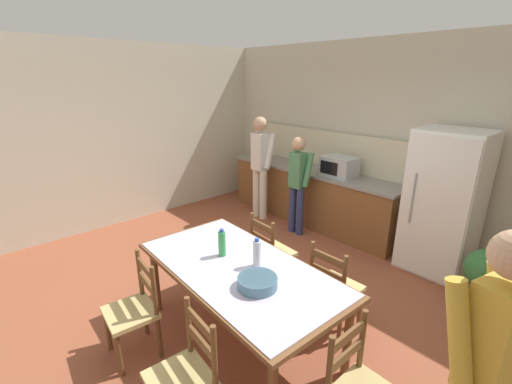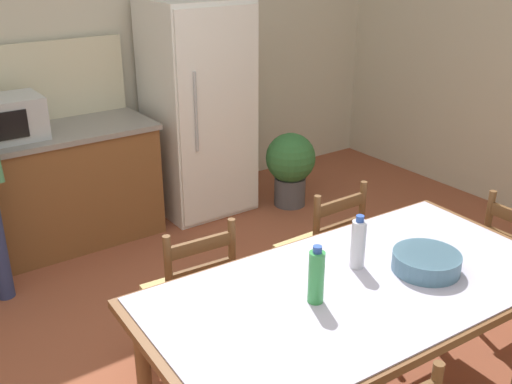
{
  "view_description": "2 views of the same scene",
  "coord_description": "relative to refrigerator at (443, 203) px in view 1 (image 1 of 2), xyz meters",
  "views": [
    {
      "loc": [
        2.33,
        -2.14,
        2.37
      ],
      "look_at": [
        -0.28,
        0.24,
        1.17
      ],
      "focal_mm": 24.0,
      "sensor_mm": 36.0,
      "label": 1
    },
    {
      "loc": [
        -1.47,
        -2.1,
        2.23
      ],
      "look_at": [
        0.14,
        0.16,
        1.05
      ],
      "focal_mm": 42.0,
      "sensor_mm": 36.0,
      "label": 2
    }
  ],
  "objects": [
    {
      "name": "chair_side_far_left",
      "position": [
        -1.14,
        -1.84,
        -0.46
      ],
      "size": [
        0.45,
        0.43,
        0.91
      ],
      "rotation": [
        0.0,
        0.0,
        3.07
      ],
      "color": "brown",
      "rests_on": "ground"
    },
    {
      "name": "bottle_off_centre",
      "position": [
        -0.62,
        -2.53,
        0.0
      ],
      "size": [
        0.07,
        0.07,
        0.27
      ],
      "color": "silver",
      "rests_on": "dining_table"
    },
    {
      "name": "microwave",
      "position": [
        -1.54,
        0.02,
        0.17
      ],
      "size": [
        0.5,
        0.39,
        0.3
      ],
      "color": "#B2B7BC",
      "rests_on": "kitchen_counter"
    },
    {
      "name": "chair_side_near_right",
      "position": [
        -0.3,
        -3.48,
        -0.46
      ],
      "size": [
        0.46,
        0.44,
        0.91
      ],
      "rotation": [
        0.0,
        0.0,
        -0.09
      ],
      "color": "brown",
      "rests_on": "ground"
    },
    {
      "name": "person_at_sink",
      "position": [
        -2.77,
        -0.48,
        0.09
      ],
      "size": [
        0.44,
        0.3,
        1.75
      ],
      "rotation": [
        0.0,
        0.0,
        1.57
      ],
      "color": "silver",
      "rests_on": "ground"
    },
    {
      "name": "chair_side_far_right",
      "position": [
        -0.23,
        -1.88,
        -0.46
      ],
      "size": [
        0.42,
        0.4,
        0.91
      ],
      "rotation": [
        0.0,
        0.0,
        3.14
      ],
      "color": "brown",
      "rests_on": "ground"
    },
    {
      "name": "counter_splashback",
      "position": [
        -2.07,
        0.35,
        0.32
      ],
      "size": [
        3.12,
        0.03,
        0.6
      ],
      "primitive_type": "cube",
      "color": "beige",
      "rests_on": "kitchen_counter"
    },
    {
      "name": "serving_bowl",
      "position": [
        -0.37,
        -2.75,
        -0.07
      ],
      "size": [
        0.32,
        0.32,
        0.09
      ],
      "color": "slate",
      "rests_on": "dining_table"
    },
    {
      "name": "ground_plane",
      "position": [
        -0.99,
        -2.19,
        -0.9
      ],
      "size": [
        8.32,
        8.32,
        0.0
      ],
      "primitive_type": "plane",
      "color": "brown"
    },
    {
      "name": "refrigerator",
      "position": [
        0.0,
        0.0,
        0.0
      ],
      "size": [
        0.77,
        0.73,
        1.8
      ],
      "color": "white",
      "rests_on": "ground"
    },
    {
      "name": "wall_left",
      "position": [
        -4.25,
        -2.19,
        0.55
      ],
      "size": [
        0.12,
        5.2,
        2.9
      ],
      "primitive_type": "cube",
      "color": "beige",
      "rests_on": "ground"
    },
    {
      "name": "person_at_counter",
      "position": [
        -1.91,
        -0.5,
        -0.03
      ],
      "size": [
        0.39,
        0.27,
        1.54
      ],
      "rotation": [
        0.0,
        0.0,
        1.57
      ],
      "color": "navy",
      "rests_on": "ground"
    },
    {
      "name": "person_by_table",
      "position": [
        1.12,
        -2.58,
        0.08
      ],
      "size": [
        0.36,
        0.48,
        1.74
      ],
      "rotation": [
        0.0,
        0.0,
        2.89
      ],
      "color": "black",
      "rests_on": "ground"
    },
    {
      "name": "bottle_near_centre",
      "position": [
        -0.97,
        -2.65,
        0.0
      ],
      "size": [
        0.07,
        0.07,
        0.27
      ],
      "color": "green",
      "rests_on": "dining_table"
    },
    {
      "name": "potted_plant",
      "position": [
        0.67,
        -0.43,
        -0.51
      ],
      "size": [
        0.44,
        0.44,
        0.67
      ],
      "color": "#4C4C51",
      "rests_on": "ground"
    },
    {
      "name": "dining_table",
      "position": [
        -0.72,
        -2.66,
        -0.2
      ],
      "size": [
        2.05,
        1.11,
        0.78
      ],
      "rotation": [
        0.0,
        0.0,
        -0.04
      ],
      "color": "brown",
      "rests_on": "ground"
    },
    {
      "name": "chair_side_near_left",
      "position": [
        -1.21,
        -3.44,
        -0.46
      ],
      "size": [
        0.46,
        0.44,
        0.91
      ],
      "rotation": [
        0.0,
        0.0,
        -0.11
      ],
      "color": "brown",
      "rests_on": "ground"
    },
    {
      "name": "kitchen_counter",
      "position": [
        -2.07,
        0.04,
        -0.44
      ],
      "size": [
        3.16,
        0.66,
        0.92
      ],
      "color": "brown",
      "rests_on": "ground"
    },
    {
      "name": "wall_back",
      "position": [
        -0.99,
        0.47,
        0.55
      ],
      "size": [
        6.52,
        0.12,
        2.9
      ],
      "primitive_type": "cube",
      "color": "beige",
      "rests_on": "ground"
    }
  ]
}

